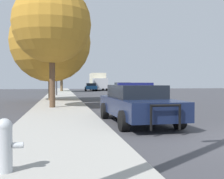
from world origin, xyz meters
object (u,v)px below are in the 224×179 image
(tree_sidewalk_near, at_px, (52,24))
(police_car, at_px, (137,103))
(car_background_distant, at_px, (91,87))
(box_truck, at_px, (98,81))
(fire_hydrant, at_px, (4,144))
(traffic_light, at_px, (69,57))
(tree_sidewalk_mid, at_px, (51,42))
(car_background_oncoming, at_px, (123,88))
(tree_sidewalk_far, at_px, (61,61))

(tree_sidewalk_near, bearing_deg, police_car, -60.21)
(police_car, bearing_deg, car_background_distant, -95.51)
(car_background_distant, relative_size, tree_sidewalk_near, 0.71)
(box_truck, xyz_separation_m, tree_sidewalk_near, (-7.02, -34.39, 3.02))
(fire_hydrant, relative_size, tree_sidewalk_near, 0.12)
(traffic_light, distance_m, tree_sidewalk_near, 13.94)
(car_background_distant, height_order, tree_sidewalk_mid, tree_sidewalk_mid)
(traffic_light, bearing_deg, tree_sidewalk_near, -95.26)
(police_car, xyz_separation_m, car_background_oncoming, (4.27, 21.77, 0.01))
(car_background_oncoming, xyz_separation_m, car_background_distant, (-2.10, 15.08, -0.05))
(tree_sidewalk_mid, relative_size, tree_sidewalk_near, 1.12)
(car_background_distant, xyz_separation_m, tree_sidewalk_near, (-5.40, -31.22, 3.95))
(traffic_light, relative_size, car_background_distant, 1.20)
(car_background_distant, height_order, box_truck, box_truck)
(police_car, distance_m, car_background_distant, 36.92)
(car_background_oncoming, relative_size, tree_sidewalk_far, 0.61)
(fire_hydrant, xyz_separation_m, traffic_light, (1.67, 24.98, 3.52))
(tree_sidewalk_near, bearing_deg, car_background_distant, 80.19)
(fire_hydrant, xyz_separation_m, car_background_distant, (5.79, 42.33, 0.13))
(car_background_distant, bearing_deg, fire_hydrant, -94.51)
(car_background_oncoming, distance_m, tree_sidewalk_near, 18.22)
(fire_hydrant, height_order, box_truck, box_truck)
(box_truck, distance_m, tree_sidewalk_near, 35.23)
(fire_hydrant, bearing_deg, tree_sidewalk_near, 88.00)
(traffic_light, height_order, tree_sidewalk_mid, tree_sidewalk_mid)
(tree_sidewalk_far, relative_size, tree_sidewalk_near, 1.08)
(police_car, distance_m, box_truck, 40.21)
(car_background_oncoming, height_order, box_truck, box_truck)
(car_background_oncoming, bearing_deg, tree_sidewalk_far, -58.49)
(fire_hydrant, bearing_deg, tree_sidewalk_mid, 89.67)
(traffic_light, xyz_separation_m, car_background_oncoming, (6.22, 2.27, -3.33))
(traffic_light, xyz_separation_m, car_background_distant, (4.12, 17.35, -3.38))
(box_truck, relative_size, tree_sidewalk_mid, 0.98)
(car_background_oncoming, xyz_separation_m, box_truck, (-0.47, 18.25, 0.88))
(police_car, height_order, tree_sidewalk_near, tree_sidewalk_near)
(fire_hydrant, bearing_deg, car_background_distant, 82.22)
(box_truck, bearing_deg, car_background_oncoming, 91.44)
(fire_hydrant, height_order, traffic_light, traffic_light)
(police_car, distance_m, fire_hydrant, 6.56)
(traffic_light, bearing_deg, car_background_oncoming, 20.04)
(car_background_oncoming, height_order, tree_sidewalk_far, tree_sidewalk_far)
(traffic_light, xyz_separation_m, tree_sidewalk_near, (-1.28, -13.87, 0.57))
(fire_hydrant, relative_size, box_truck, 0.11)
(tree_sidewalk_far, bearing_deg, tree_sidewalk_mid, -92.24)
(traffic_light, bearing_deg, tree_sidewalk_far, 93.01)
(car_background_oncoming, bearing_deg, box_truck, -87.96)
(traffic_light, distance_m, box_truck, 21.45)
(fire_hydrant, distance_m, tree_sidewalk_far, 39.06)
(box_truck, height_order, tree_sidewalk_mid, tree_sidewalk_mid)
(police_car, height_order, car_background_distant, police_car)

